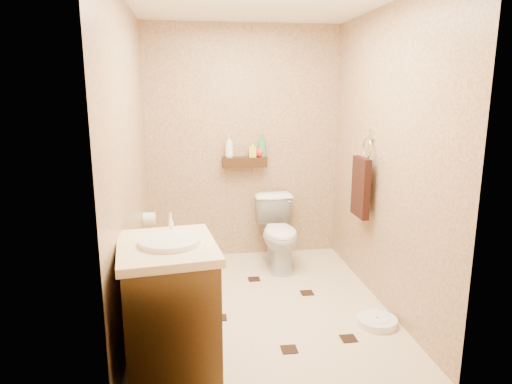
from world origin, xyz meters
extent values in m
plane|color=beige|center=(0.00, 0.00, 0.00)|extent=(2.50, 2.50, 0.00)
cube|color=tan|center=(0.00, 1.25, 1.20)|extent=(2.00, 0.04, 2.40)
cube|color=tan|center=(0.00, -1.25, 1.20)|extent=(2.00, 0.04, 2.40)
cube|color=tan|center=(-1.00, 0.00, 1.20)|extent=(0.04, 2.50, 2.40)
cube|color=tan|center=(1.00, 0.00, 1.20)|extent=(0.04, 2.50, 2.40)
cube|color=#3E2411|center=(0.00, 1.17, 1.02)|extent=(0.46, 0.14, 0.10)
cube|color=black|center=(-0.36, -0.18, 0.00)|extent=(0.11, 0.11, 0.01)
cube|color=black|center=(0.43, 0.16, 0.00)|extent=(0.11, 0.11, 0.01)
cube|color=black|center=(0.09, -0.69, 0.00)|extent=(0.11, 0.11, 0.01)
cube|color=black|center=(-0.60, 0.45, 0.00)|extent=(0.11, 0.11, 0.01)
cube|color=black|center=(0.54, -0.62, 0.00)|extent=(0.11, 0.11, 0.01)
cube|color=black|center=(0.01, 0.52, 0.00)|extent=(0.11, 0.11, 0.01)
imported|color=white|center=(0.30, 0.83, 0.35)|extent=(0.41, 0.69, 0.70)
cube|color=brown|center=(-0.70, -0.82, 0.40)|extent=(0.61, 0.72, 0.80)
cube|color=#FCE7B6|center=(-0.70, -0.82, 0.83)|extent=(0.66, 0.77, 0.05)
cylinder|color=white|center=(-0.68, -0.82, 0.86)|extent=(0.37, 0.37, 0.05)
cylinder|color=silver|center=(-0.68, -0.60, 0.92)|extent=(0.03, 0.03, 0.12)
cylinder|color=white|center=(0.82, -0.45, 0.03)|extent=(0.31, 0.31, 0.06)
cylinder|color=white|center=(0.82, -0.45, 0.06)|extent=(0.18, 0.18, 0.01)
cylinder|color=#1B6D60|center=(-0.67, 0.88, 0.05)|extent=(0.10, 0.10, 0.11)
cylinder|color=white|center=(-0.67, 0.88, 0.25)|extent=(0.02, 0.02, 0.30)
sphere|color=white|center=(-0.67, 0.88, 0.39)|extent=(0.07, 0.07, 0.07)
cube|color=silver|center=(0.98, 0.25, 1.38)|extent=(0.03, 0.06, 0.08)
torus|color=silver|center=(0.95, 0.25, 1.26)|extent=(0.02, 0.19, 0.19)
cube|color=black|center=(0.91, 0.25, 0.92)|extent=(0.06, 0.30, 0.52)
cylinder|color=white|center=(-0.94, 0.65, 0.60)|extent=(0.11, 0.11, 0.11)
cylinder|color=silver|center=(-0.98, 0.65, 0.66)|extent=(0.04, 0.02, 0.02)
imported|color=white|center=(-0.16, 1.17, 1.19)|extent=(0.11, 0.11, 0.23)
imported|color=yellow|center=(0.09, 1.17, 1.15)|extent=(0.08, 0.08, 0.16)
imported|color=red|center=(0.16, 1.17, 1.14)|extent=(0.14, 0.14, 0.14)
imported|color=green|center=(0.18, 1.17, 1.19)|extent=(0.13, 0.13, 0.23)
camera|label=1|loc=(-0.53, -3.46, 1.74)|focal=32.00mm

